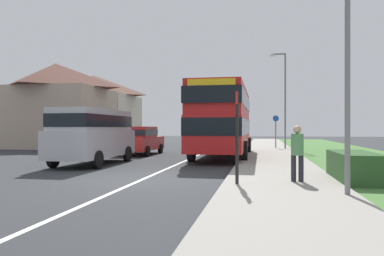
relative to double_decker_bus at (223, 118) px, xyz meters
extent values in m
plane|color=#2D3033|center=(-1.61, -9.27, -2.14)|extent=(120.00, 120.00, 0.00)
cube|color=silver|center=(-1.61, -1.27, -2.14)|extent=(0.14, 60.00, 0.01)
cube|color=gray|center=(2.59, -3.27, -2.08)|extent=(3.20, 68.00, 0.12)
cube|color=#477538|center=(6.89, -3.27, -2.10)|extent=(6.00, 68.00, 0.08)
cube|color=#2D5128|center=(4.69, -8.75, -1.69)|extent=(1.10, 2.85, 0.90)
cube|color=red|center=(0.00, 0.00, -0.82)|extent=(2.50, 10.11, 1.65)
cube|color=red|center=(0.00, 0.00, 0.78)|extent=(2.45, 9.91, 1.55)
cube|color=black|center=(0.00, 0.00, -0.49)|extent=(2.52, 10.16, 0.76)
cube|color=black|center=(0.00, 0.00, 0.86)|extent=(2.52, 10.16, 0.72)
cube|color=gold|center=(0.00, -5.00, 1.28)|extent=(2.00, 0.08, 0.44)
cylinder|color=black|center=(-1.25, 3.13, -1.64)|extent=(0.30, 1.00, 1.00)
cylinder|color=black|center=(1.25, 3.13, -1.64)|extent=(0.30, 1.00, 1.00)
cylinder|color=black|center=(-1.25, -2.78, -1.64)|extent=(0.30, 1.00, 1.00)
cylinder|color=black|center=(1.25, -2.78, -1.64)|extent=(0.30, 1.00, 1.00)
cube|color=#B7B7BC|center=(-5.24, -4.93, -1.22)|extent=(1.95, 5.31, 1.13)
cube|color=#B7B7BC|center=(-5.24, -4.93, -0.19)|extent=(1.72, 4.89, 0.92)
cube|color=black|center=(-5.24, -4.93, -0.24)|extent=(1.76, 4.94, 0.52)
cylinder|color=black|center=(-6.19, -3.28, -1.78)|extent=(0.20, 0.72, 0.72)
cylinder|color=black|center=(-4.28, -3.28, -1.78)|extent=(0.20, 0.72, 0.72)
cylinder|color=black|center=(-6.19, -6.58, -1.78)|extent=(0.20, 0.72, 0.72)
cylinder|color=black|center=(-4.28, -6.58, -1.78)|extent=(0.20, 0.72, 0.72)
cube|color=#B21E1E|center=(-5.10, 1.13, -1.46)|extent=(1.74, 4.52, 0.76)
cube|color=#B21E1E|center=(-5.10, 0.91, -0.77)|extent=(1.53, 2.49, 0.62)
cube|color=black|center=(-5.10, 0.91, -0.81)|extent=(1.56, 2.51, 0.35)
cylinder|color=black|center=(-5.95, 2.53, -1.84)|extent=(0.20, 0.60, 0.60)
cylinder|color=black|center=(-4.25, 2.53, -1.84)|extent=(0.20, 0.60, 0.60)
cylinder|color=black|center=(-5.95, -0.27, -1.84)|extent=(0.20, 0.60, 0.60)
cylinder|color=black|center=(-4.25, -0.27, -1.84)|extent=(0.20, 0.60, 0.60)
cylinder|color=#23232D|center=(2.91, -9.56, -1.72)|extent=(0.14, 0.14, 0.85)
cylinder|color=#23232D|center=(3.11, -9.56, -1.72)|extent=(0.14, 0.14, 0.85)
cylinder|color=#518C56|center=(3.01, -9.56, -0.99)|extent=(0.34, 0.34, 0.60)
sphere|color=tan|center=(3.01, -9.56, -0.58)|extent=(0.22, 0.22, 0.22)
cylinder|color=black|center=(1.39, -10.29, -0.84)|extent=(0.09, 0.09, 2.60)
cube|color=red|center=(1.39, -10.29, 0.26)|extent=(0.04, 0.44, 0.32)
cube|color=black|center=(1.39, -10.27, -0.59)|extent=(0.06, 0.52, 0.68)
cylinder|color=slate|center=(3.09, 7.90, -1.09)|extent=(0.08, 0.08, 2.10)
cylinder|color=blue|center=(3.09, 7.90, 0.16)|extent=(0.44, 0.03, 0.44)
cylinder|color=slate|center=(3.93, -11.41, 1.81)|extent=(0.12, 0.12, 7.91)
cylinder|color=slate|center=(3.74, 7.35, 1.35)|extent=(0.12, 0.12, 6.99)
cube|color=slate|center=(3.29, 7.35, 4.80)|extent=(0.90, 0.10, 0.10)
cube|color=silver|center=(2.84, 7.35, 4.73)|extent=(0.36, 0.20, 0.14)
cube|color=tan|center=(-14.46, 7.51, 0.25)|extent=(7.92, 6.80, 4.79)
pyramid|color=brown|center=(-14.46, 7.51, 3.68)|extent=(7.92, 6.80, 2.06)
cube|color=beige|center=(-14.46, 14.45, 0.25)|extent=(7.92, 6.80, 4.79)
pyramid|color=brown|center=(-14.46, 14.45, 3.68)|extent=(7.92, 6.80, 2.06)
camera|label=1|loc=(2.03, -20.22, -0.53)|focal=34.79mm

